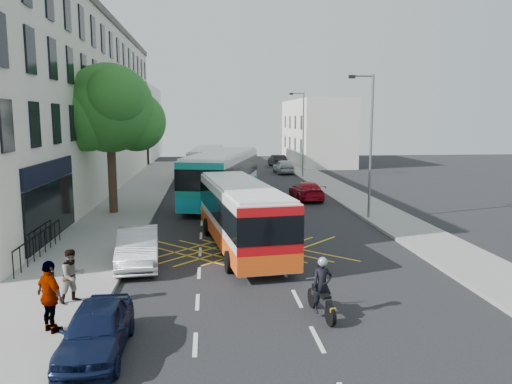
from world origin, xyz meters
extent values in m
plane|color=black|center=(0.00, 0.00, 0.00)|extent=(120.00, 120.00, 0.00)
cube|color=gray|center=(-8.50, 15.00, 0.07)|extent=(5.00, 70.00, 0.15)
cube|color=gray|center=(7.50, 15.00, 0.07)|extent=(3.00, 70.00, 0.15)
cube|color=beige|center=(-14.00, 24.50, 6.50)|extent=(8.00, 45.00, 13.00)
cube|color=#59544C|center=(-14.00, 24.50, 13.25)|extent=(8.30, 45.00, 0.50)
cube|color=black|center=(-9.95, 8.00, 3.40)|extent=(0.12, 7.00, 0.90)
cube|color=black|center=(-9.95, 8.00, 1.60)|extent=(0.12, 7.00, 2.60)
cube|color=silver|center=(-14.00, 55.00, 5.00)|extent=(8.00, 20.00, 10.00)
cube|color=silver|center=(11.00, 48.00, 4.00)|extent=(6.00, 18.00, 8.00)
cylinder|color=#382619|center=(-8.50, 15.00, 2.35)|extent=(0.50, 0.50, 4.40)
sphere|color=#1B6121|center=(-8.50, 15.00, 6.35)|extent=(5.20, 5.20, 5.20)
sphere|color=#1B6121|center=(-7.10, 15.80, 5.55)|extent=(3.60, 3.60, 3.60)
sphere|color=#1B6121|center=(-9.70, 14.40, 5.75)|extent=(3.80, 3.80, 3.80)
sphere|color=#1B6121|center=(-7.90, 13.70, 6.95)|extent=(3.40, 3.40, 3.40)
sphere|color=#1B6121|center=(-9.30, 16.10, 7.35)|extent=(3.20, 3.20, 3.20)
cylinder|color=slate|center=(6.30, 12.00, 4.15)|extent=(0.14, 0.14, 8.00)
cylinder|color=slate|center=(5.70, 12.00, 8.05)|extent=(1.20, 0.10, 0.10)
cube|color=black|center=(5.10, 12.00, 8.00)|extent=(0.35, 0.15, 0.18)
cylinder|color=slate|center=(6.30, 32.00, 4.15)|extent=(0.14, 0.14, 8.00)
cylinder|color=slate|center=(5.70, 32.00, 8.05)|extent=(1.20, 0.10, 0.10)
cube|color=black|center=(5.10, 32.00, 8.00)|extent=(0.35, 0.15, 0.18)
cube|color=silver|center=(-1.36, 6.54, 1.57)|extent=(3.67, 10.51, 2.48)
cube|color=silver|center=(-1.36, 6.54, 2.85)|extent=(3.46, 10.28, 0.11)
cube|color=black|center=(-1.36, 6.54, 1.92)|extent=(3.74, 10.58, 1.03)
cube|color=#F65214|center=(-1.36, 6.54, 0.70)|extent=(3.73, 10.57, 0.70)
cube|color=red|center=(-0.69, 1.47, 1.59)|extent=(2.37, 0.41, 2.34)
cube|color=#FF0C0C|center=(-1.60, 1.33, 0.94)|extent=(0.26, 0.09, 0.25)
cube|color=#FF0C0C|center=(0.23, 1.58, 0.94)|extent=(0.26, 0.09, 0.25)
cylinder|color=black|center=(-2.89, 9.17, 0.42)|extent=(0.37, 0.87, 0.84)
cylinder|color=black|center=(-0.57, 9.47, 0.42)|extent=(0.37, 0.87, 0.84)
cylinder|color=black|center=(-2.06, 2.95, 0.42)|extent=(0.37, 0.87, 0.84)
cylinder|color=black|center=(0.26, 3.26, 0.42)|extent=(0.37, 0.87, 0.84)
cube|color=silver|center=(-1.81, 18.63, 1.88)|extent=(5.73, 12.63, 2.97)
cube|color=silver|center=(-1.81, 18.63, 3.42)|extent=(5.45, 12.33, 0.13)
cube|color=black|center=(-1.81, 18.63, 2.30)|extent=(5.80, 12.70, 1.23)
cube|color=#0D98AA|center=(-1.81, 18.63, 0.84)|extent=(5.79, 12.69, 0.84)
cube|color=#0B9182|center=(-3.31, 12.68, 1.90)|extent=(2.78, 0.79, 2.80)
cube|color=#FF0C0C|center=(-4.42, 12.96, 1.12)|extent=(0.26, 0.12, 0.25)
cube|color=#FF0C0C|center=(-2.19, 12.39, 1.12)|extent=(0.26, 0.12, 0.25)
cylinder|color=black|center=(-2.34, 22.23, 0.50)|extent=(0.55, 1.05, 1.01)
cylinder|color=black|center=(0.37, 21.54, 0.50)|extent=(0.55, 1.05, 1.01)
cylinder|color=black|center=(-4.18, 14.95, 0.50)|extent=(0.55, 1.05, 1.01)
cylinder|color=black|center=(-1.46, 14.27, 0.50)|extent=(0.55, 1.05, 1.01)
cube|color=silver|center=(-2.91, 30.66, 1.64)|extent=(3.27, 10.91, 2.59)
cube|color=silver|center=(-2.91, 30.66, 2.98)|extent=(3.05, 10.68, 0.12)
cube|color=black|center=(-2.91, 30.66, 2.00)|extent=(3.33, 10.97, 1.08)
cube|color=#0B8E8E|center=(-2.91, 30.66, 0.73)|extent=(3.32, 10.96, 0.73)
cube|color=white|center=(-3.33, 25.33, 1.66)|extent=(2.48, 0.29, 2.44)
cube|color=#FF0C0C|center=(-4.30, 25.39, 0.98)|extent=(0.25, 0.08, 0.25)
cube|color=#FF0C0C|center=(-2.36, 25.24, 0.98)|extent=(0.25, 0.08, 0.25)
cylinder|color=black|center=(-3.91, 33.68, 0.44)|extent=(0.34, 0.90, 0.88)
cylinder|color=black|center=(-1.47, 33.49, 0.44)|extent=(0.34, 0.90, 0.88)
cylinder|color=black|center=(-4.41, 27.15, 0.44)|extent=(0.34, 0.90, 0.88)
cylinder|color=black|center=(-1.97, 26.96, 0.44)|extent=(0.34, 0.90, 0.88)
cylinder|color=black|center=(0.55, -2.19, 0.30)|extent=(0.20, 0.62, 0.61)
cylinder|color=black|center=(0.34, -0.77, 0.30)|extent=(0.20, 0.62, 0.61)
cube|color=black|center=(0.45, -1.48, 0.59)|extent=(0.38, 1.16, 0.21)
cube|color=black|center=(0.41, -1.24, 0.76)|extent=(0.33, 0.46, 0.19)
cube|color=black|center=(0.48, -1.72, 0.71)|extent=(0.32, 0.51, 0.10)
cylinder|color=slate|center=(0.35, -0.82, 0.67)|extent=(0.12, 0.42, 0.80)
cylinder|color=slate|center=(0.37, -0.96, 1.00)|extent=(0.57, 0.12, 0.04)
cube|color=gold|center=(0.58, -2.34, 0.52)|extent=(0.17, 0.05, 0.12)
imported|color=black|center=(0.46, -1.53, 0.96)|extent=(0.65, 0.48, 1.64)
sphere|color=#99999E|center=(0.46, -1.53, 1.66)|extent=(0.29, 0.29, 0.29)
imported|color=#0C1633|center=(-5.60, -3.29, 0.63)|extent=(1.51, 3.73, 1.27)
imported|color=#B0B3B8|center=(-5.60, 4.23, 0.73)|extent=(1.97, 4.56, 1.46)
imported|color=#A10617|center=(4.15, 19.31, 0.65)|extent=(2.04, 4.56, 1.30)
imported|color=#393B40|center=(-2.83, 42.87, 0.68)|extent=(2.51, 5.00, 1.36)
imported|color=#A9ABB0|center=(5.07, 36.26, 0.73)|extent=(1.94, 4.38, 1.46)
imported|color=black|center=(5.46, 43.60, 0.71)|extent=(1.85, 4.40, 1.42)
imported|color=gray|center=(-7.00, 0.01, 0.98)|extent=(1.03, 1.01, 1.67)
imported|color=gray|center=(-7.00, -2.18, 1.12)|extent=(1.15, 1.13, 1.95)
camera|label=1|loc=(-2.81, -15.22, 5.80)|focal=35.00mm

